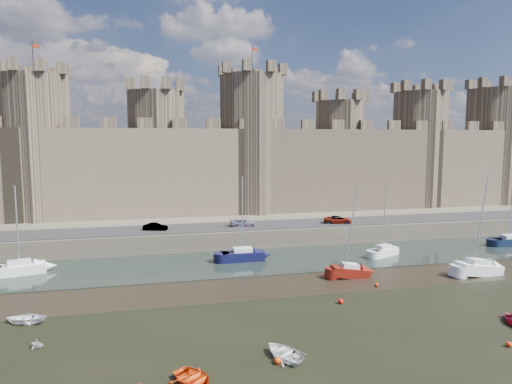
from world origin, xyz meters
TOP-DOWN VIEW (x-y plane):
  - ground at (0.00, 0.00)m, footprint 160.00×160.00m
  - water_channel at (0.00, 24.00)m, footprint 160.00×12.00m
  - quay at (0.00, 60.00)m, footprint 160.00×60.00m
  - road at (0.00, 34.00)m, footprint 160.00×7.00m
  - castle at (-0.64, 48.00)m, footprint 108.50×11.00m
  - car_1 at (-14.70, 33.50)m, footprint 3.44×2.03m
  - car_2 at (-2.56, 33.73)m, footprint 3.89×1.82m
  - car_3 at (11.41, 32.82)m, footprint 4.49×2.95m
  - sailboat_0 at (-29.38, 24.66)m, footprint 5.54×3.23m
  - sailboat_1 at (-4.53, 24.60)m, footprint 5.12×2.03m
  - sailboat_2 at (13.35, 22.81)m, footprint 4.47×3.17m
  - sailboat_3 at (33.61, 24.37)m, footprint 5.23×2.14m
  - sailboat_4 at (5.41, 15.60)m, footprint 4.14×1.76m
  - sailboat_5 at (19.43, 13.20)m, footprint 5.21×2.23m
  - dinghy_0 at (-13.06, -2.52)m, footprint 3.65×4.04m
  - dinghy_2 at (-6.75, -0.36)m, footprint 3.38×3.81m
  - dinghy_3 at (-23.33, 4.95)m, footprint 1.53×1.50m
  - dinghy_6 at (-25.37, 10.12)m, footprint 3.71×3.13m
  - buoy_0 at (-7.42, -1.11)m, footprint 0.48×0.48m
  - buoy_1 at (1.14, 8.31)m, footprint 0.48×0.48m
  - buoy_2 at (9.29, -2.45)m, footprint 0.40×0.40m
  - buoy_3 at (6.64, 12.00)m, footprint 0.39×0.39m

SIDE VIEW (x-z plane):
  - ground at x=0.00m, z-range 0.00..0.00m
  - water_channel at x=0.00m, z-range 0.00..0.08m
  - buoy_3 at x=6.64m, z-range 0.00..0.39m
  - buoy_2 at x=9.29m, z-range 0.00..0.40m
  - buoy_1 at x=1.14m, z-range 0.00..0.48m
  - buoy_0 at x=-7.42m, z-range 0.00..0.48m
  - dinghy_3 at x=-23.33m, z-range 0.00..0.61m
  - dinghy_2 at x=-6.75m, z-range 0.00..0.65m
  - dinghy_6 at x=-25.37m, z-range 0.00..0.66m
  - dinghy_0 at x=-13.06m, z-range 0.00..0.69m
  - sailboat_4 at x=5.41m, z-range -4.05..5.48m
  - sailboat_3 at x=33.61m, z-range -3.82..5.27m
  - sailboat_2 at x=13.35m, z-range -3.75..5.25m
  - sailboat_0 at x=-29.38m, z-range -4.10..5.63m
  - sailboat_5 at x=19.43m, z-range -4.74..6.31m
  - sailboat_1 at x=-4.53m, z-range -4.31..5.92m
  - quay at x=0.00m, z-range 0.00..2.50m
  - road at x=0.00m, z-range 2.50..2.60m
  - car_1 at x=-14.70m, z-range 2.50..3.57m
  - car_2 at x=-2.56m, z-range 2.50..3.60m
  - car_3 at x=11.41m, z-range 2.50..3.65m
  - castle at x=-0.64m, z-range -2.83..26.17m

